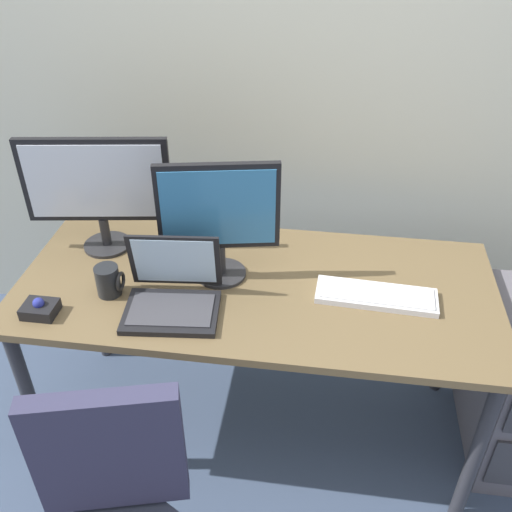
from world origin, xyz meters
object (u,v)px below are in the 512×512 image
(monitor_side, at_px, (219,215))
(trackball_mouse, at_px, (40,308))
(laptop, at_px, (173,293))
(monitor_main, at_px, (97,187))
(keyboard, at_px, (376,295))
(coffee_mug, at_px, (109,281))

(monitor_side, height_order, trackball_mouse, monitor_side)
(laptop, distance_m, trackball_mouse, 0.44)
(monitor_main, bearing_deg, keyboard, -9.92)
(laptop, xyz_separation_m, coffee_mug, (-0.23, 0.03, 0.00))
(monitor_side, bearing_deg, laptop, -123.41)
(monitor_main, xyz_separation_m, coffee_mug, (0.11, -0.28, -0.21))
(monitor_side, relative_size, trackball_mouse, 4.02)
(trackball_mouse, bearing_deg, coffee_mug, 35.36)
(coffee_mug, bearing_deg, monitor_main, 112.25)
(monitor_side, xyz_separation_m, trackball_mouse, (-0.55, -0.29, -0.23))
(monitor_side, xyz_separation_m, laptop, (-0.13, -0.19, -0.20))
(monitor_main, height_order, coffee_mug, monitor_main)
(monitor_side, xyz_separation_m, coffee_mug, (-0.36, -0.16, -0.20))
(keyboard, relative_size, coffee_mug, 3.80)
(coffee_mug, bearing_deg, monitor_side, 23.78)
(laptop, distance_m, coffee_mug, 0.24)
(monitor_main, relative_size, keyboard, 1.29)
(keyboard, distance_m, laptop, 0.69)
(keyboard, bearing_deg, trackball_mouse, -167.92)
(monitor_main, distance_m, laptop, 0.51)
(monitor_main, height_order, trackball_mouse, monitor_main)
(laptop, bearing_deg, monitor_side, 56.59)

